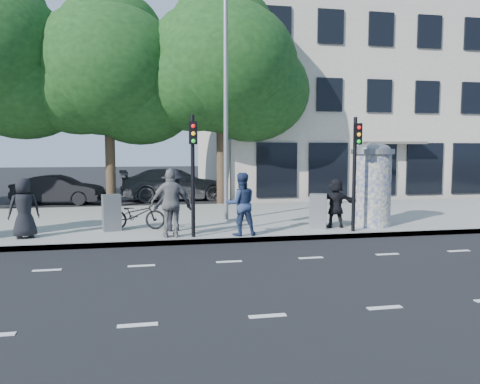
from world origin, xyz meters
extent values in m
plane|color=black|center=(0.00, 0.00, 0.00)|extent=(120.00, 120.00, 0.00)
cube|color=gray|center=(0.00, 7.50, 0.07)|extent=(40.00, 8.00, 0.15)
cube|color=slate|center=(0.00, 3.55, 0.07)|extent=(40.00, 0.10, 0.16)
cube|color=silver|center=(0.00, -2.20, 0.00)|extent=(32.00, 0.12, 0.01)
cube|color=silver|center=(0.00, 1.40, 0.00)|extent=(32.00, 0.12, 0.01)
cylinder|color=beige|center=(5.20, 4.70, 1.30)|extent=(1.20, 1.20, 2.30)
cylinder|color=slate|center=(5.20, 4.70, 2.53)|extent=(1.36, 1.36, 0.16)
ellipsoid|color=slate|center=(5.20, 4.70, 2.61)|extent=(1.10, 1.10, 0.38)
cylinder|color=black|center=(-0.60, 3.85, 1.85)|extent=(0.11, 0.11, 3.40)
cube|color=black|center=(-0.60, 3.67, 3.05)|extent=(0.22, 0.14, 0.62)
cylinder|color=black|center=(4.20, 3.85, 1.85)|extent=(0.11, 0.11, 3.40)
cube|color=black|center=(4.20, 3.67, 3.05)|extent=(0.22, 0.14, 0.62)
cylinder|color=slate|center=(0.80, 6.70, 4.15)|extent=(0.16, 0.16, 8.00)
cylinder|color=#38281C|center=(-3.50, 12.70, 2.21)|extent=(0.44, 0.44, 4.41)
ellipsoid|color=#133413|center=(-3.50, 12.70, 6.08)|extent=(6.80, 6.80, 5.78)
cylinder|color=#38281C|center=(1.50, 12.30, 2.29)|extent=(0.44, 0.44, 4.59)
ellipsoid|color=#133413|center=(1.50, 12.30, 6.32)|extent=(7.00, 7.00, 5.95)
cube|color=#B3A796|center=(12.00, 20.00, 6.00)|extent=(20.00, 15.00, 12.00)
cube|color=black|center=(12.00, 12.45, 1.60)|extent=(18.00, 0.10, 2.60)
cube|color=#59544C|center=(10.00, 12.10, 2.90)|extent=(3.20, 0.90, 0.12)
cube|color=#194C8C|center=(2.50, 12.45, 3.20)|extent=(1.60, 0.06, 0.30)
imported|color=black|center=(-5.20, 4.57, 0.99)|extent=(0.96, 0.80, 1.68)
imported|color=navy|center=(0.77, 3.85, 1.05)|extent=(0.90, 0.71, 1.80)
imported|color=black|center=(-1.11, 4.97, 1.07)|extent=(1.32, 0.96, 1.84)
imported|color=slate|center=(-1.20, 3.92, 1.11)|extent=(1.16, 0.69, 1.93)
imported|color=black|center=(3.94, 4.60, 0.93)|extent=(1.50, 0.72, 1.55)
imported|color=black|center=(-2.21, 5.39, 0.61)|extent=(0.86, 1.83, 0.93)
cube|color=slate|center=(-2.93, 5.32, 0.70)|extent=(0.60, 0.50, 1.10)
cube|color=gray|center=(3.34, 4.53, 0.69)|extent=(0.62, 0.54, 1.08)
imported|color=black|center=(-6.01, 14.11, 0.68)|extent=(2.15, 4.30, 1.35)
imported|color=#4A4C51|center=(-0.48, 14.74, 0.80)|extent=(2.72, 5.68, 1.60)
camera|label=1|loc=(-1.79, -9.13, 2.64)|focal=35.00mm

